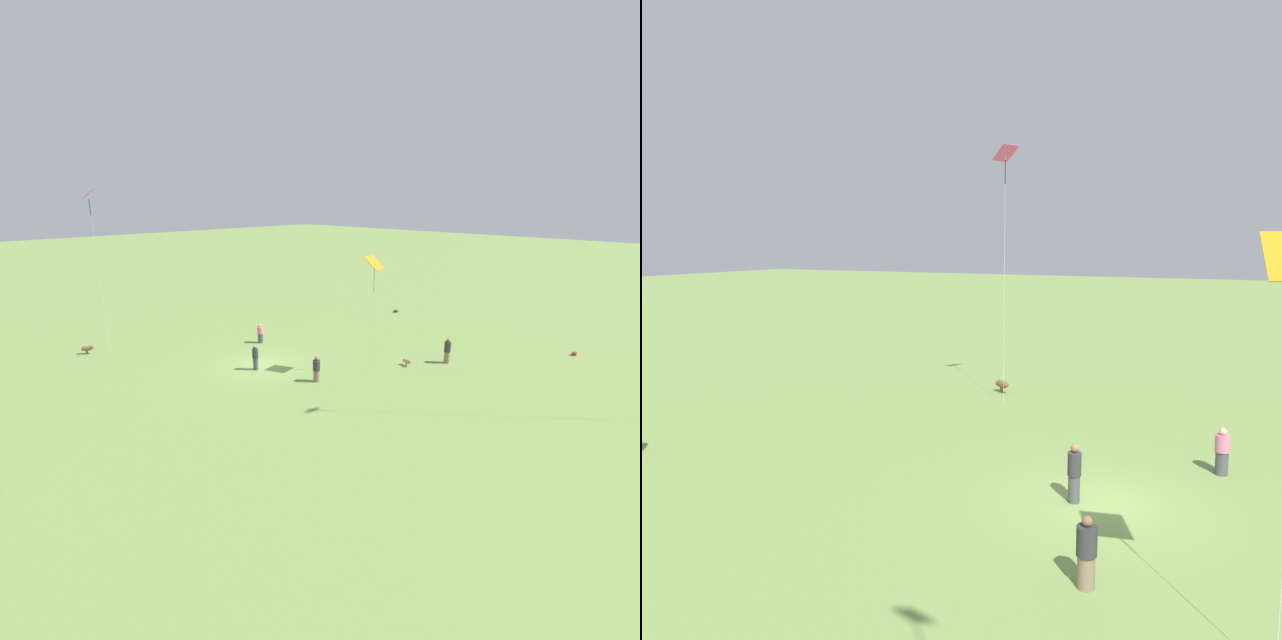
# 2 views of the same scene
# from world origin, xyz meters

# --- Properties ---
(ground_plane) EXTENTS (240.00, 240.00, 0.00)m
(ground_plane) POSITION_xyz_m (0.00, 0.00, 0.00)
(ground_plane) COLOR #7A994C
(person_1) EXTENTS (0.66, 0.66, 1.57)m
(person_1) POSITION_xyz_m (-3.01, -4.03, 0.76)
(person_1) COLOR #4C4C51
(person_1) RESTS_ON ground_plane
(person_2) EXTENTS (0.42, 0.42, 1.74)m
(person_2) POSITION_xyz_m (0.73, 0.20, 0.86)
(person_2) COLOR #4C4C51
(person_2) RESTS_ON ground_plane
(person_4) EXTENTS (0.51, 0.51, 1.66)m
(person_4) POSITION_xyz_m (-0.74, 4.53, 0.81)
(person_4) COLOR #847056
(person_4) RESTS_ON ground_plane
(kite_0) EXTENTS (1.10, 1.21, 11.80)m
(kite_0) POSITION_xyz_m (6.71, -9.16, 11.08)
(kite_0) COLOR #E54C99
(kite_0) RESTS_ON ground_plane
(dog_0) EXTENTS (0.79, 0.68, 0.65)m
(dog_0) POSITION_xyz_m (7.58, -11.21, 0.44)
(dog_0) COLOR brown
(dog_0) RESTS_ON ground_plane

